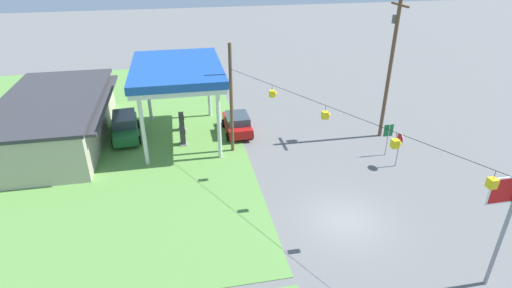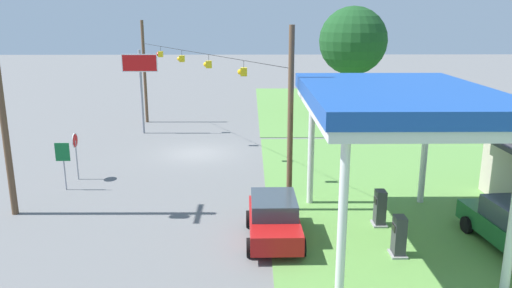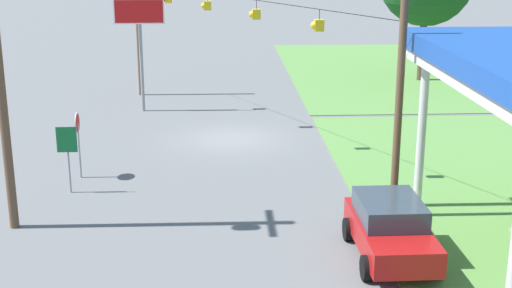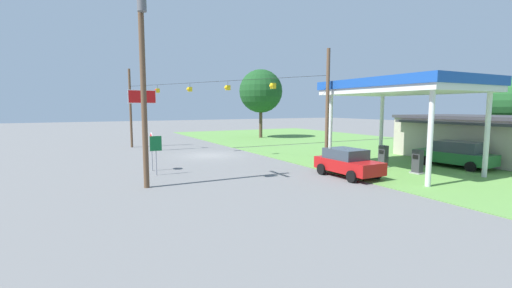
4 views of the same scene
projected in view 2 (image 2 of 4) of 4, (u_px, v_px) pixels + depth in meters
The scene contains 11 objects.
ground_plane at pixel (197, 153), 31.13m from camera, with size 160.00×160.00×0.00m, color slate.
grass_verge_opposite_corner at pixel (385, 107), 46.80m from camera, with size 24.00×24.00×0.04m, color #5B8E42.
gas_station_canopy at pixel (397, 102), 17.80m from camera, with size 9.18×6.50×5.88m.
fuel_pump_near at pixel (380, 209), 20.26m from camera, with size 0.71×0.56×1.52m.
fuel_pump_far at pixel (399, 238), 17.67m from camera, with size 0.71×0.56×1.52m.
car_at_pumps_front at pixel (274, 218), 18.98m from camera, with size 4.17×2.15×1.66m.
stop_sign_roadside at pixel (75, 146), 25.75m from camera, with size 0.80×0.08×2.50m.
stop_sign_overhead at pixel (140, 73), 35.28m from camera, with size 0.22×2.52×6.02m.
route_sign at pixel (63, 157), 24.18m from camera, with size 0.10×0.70×2.40m.
signal_span_gantry at pixel (195, 83), 30.03m from camera, with size 19.14×10.24×8.00m.
tree_west_verge at pixel (353, 41), 42.14m from camera, with size 5.75×5.75×9.14m.
Camera 2 is at (30.03, 3.30, 8.37)m, focal length 35.00 mm.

